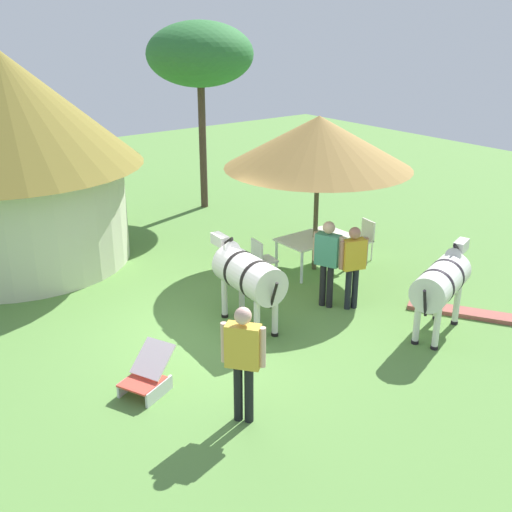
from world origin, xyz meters
TOP-DOWN VIEW (x-y plane):
  - ground_plane at (0.00, 0.00)m, footprint 36.00×36.00m
  - thatched_hut at (-1.66, 5.37)m, footprint 5.62×5.62m
  - shade_umbrella at (3.22, 1.01)m, footprint 3.88×3.88m
  - patio_dining_table at (3.22, 1.01)m, footprint 1.59×0.95m
  - patio_chair_west_end at (1.91, 1.20)m, footprint 0.48×0.50m
  - patio_chair_near_hut at (4.53, 0.80)m, footprint 0.48×0.50m
  - guest_beside_umbrella at (2.46, -0.86)m, footprint 0.56×0.32m
  - guest_behind_table at (2.15, -0.50)m, footprint 0.36×0.58m
  - standing_watcher at (-1.22, -2.46)m, footprint 0.46×0.50m
  - striped_lounge_chair at (-1.94, -1.03)m, footprint 0.94×0.81m
  - zebra_nearest_camera at (2.98, -2.45)m, footprint 2.03×1.05m
  - zebra_by_umbrella at (0.50, -0.23)m, footprint 0.78×2.12m
  - acacia_tree_right_background at (3.88, 6.45)m, footprint 2.86×2.86m
  - brick_patio_kerb at (4.16, -2.65)m, footprint 1.78×2.57m

SIDE VIEW (x-z plane):
  - ground_plane at x=0.00m, z-range 0.00..0.00m
  - brick_patio_kerb at x=4.16m, z-range 0.00..0.08m
  - striped_lounge_chair at x=-1.94m, z-range -0.07..0.59m
  - patio_chair_west_end at x=1.91m, z-range 0.07..0.97m
  - patio_chair_near_hut at x=4.53m, z-range 0.07..0.97m
  - patio_dining_table at x=3.22m, z-range 0.30..1.04m
  - zebra_nearest_camera at x=2.98m, z-range 0.21..1.72m
  - guest_beside_umbrella at x=2.46m, z-range 0.16..1.79m
  - zebra_by_umbrella at x=0.50m, z-range 0.22..1.75m
  - guest_behind_table at x=2.15m, z-range 0.17..1.87m
  - standing_watcher at x=-1.22m, z-range 0.17..1.89m
  - thatched_hut at x=-1.66m, z-range 0.20..4.82m
  - shade_umbrella at x=3.22m, z-range 1.13..4.45m
  - acacia_tree_right_background at x=3.88m, z-range 1.65..6.73m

